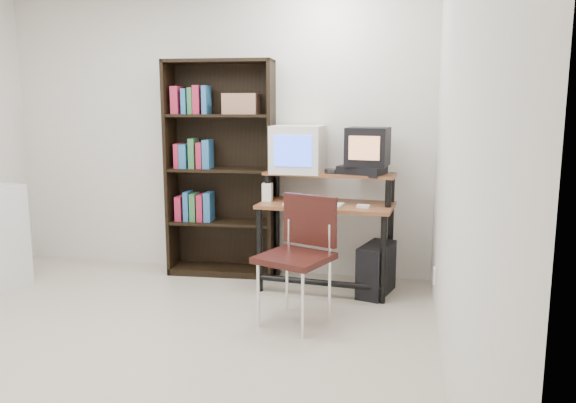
% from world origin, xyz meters
% --- Properties ---
extents(floor, '(4.00, 4.00, 0.01)m').
position_xyz_m(floor, '(0.00, 0.00, -0.01)').
color(floor, beige).
rests_on(floor, ground).
extents(back_wall, '(4.00, 0.01, 2.60)m').
position_xyz_m(back_wall, '(0.00, 2.00, 1.30)').
color(back_wall, silver).
rests_on(back_wall, floor).
extents(right_wall, '(0.01, 4.00, 2.60)m').
position_xyz_m(right_wall, '(2.00, 0.00, 1.30)').
color(right_wall, silver).
rests_on(right_wall, floor).
extents(computer_desk, '(1.14, 0.64, 0.98)m').
position_xyz_m(computer_desk, '(1.11, 1.62, 0.68)').
color(computer_desk, brown).
rests_on(computer_desk, floor).
extents(crt_monitor, '(0.43, 0.44, 0.40)m').
position_xyz_m(crt_monitor, '(0.84, 1.76, 1.17)').
color(crt_monitor, silver).
rests_on(crt_monitor, computer_desk).
extents(vcr, '(0.42, 0.36, 0.08)m').
position_xyz_m(vcr, '(1.40, 1.67, 1.01)').
color(vcr, black).
rests_on(vcr, computer_desk).
extents(crt_tv, '(0.37, 0.37, 0.31)m').
position_xyz_m(crt_tv, '(1.44, 1.69, 1.21)').
color(crt_tv, black).
rests_on(crt_tv, vcr).
extents(cd_spindle, '(0.13, 0.13, 0.05)m').
position_xyz_m(cd_spindle, '(1.14, 1.65, 0.99)').
color(cd_spindle, '#26262B').
rests_on(cd_spindle, computer_desk).
extents(keyboard, '(0.50, 0.28, 0.03)m').
position_xyz_m(keyboard, '(1.02, 1.49, 0.74)').
color(keyboard, silver).
rests_on(keyboard, computer_desk).
extents(mousepad, '(0.25, 0.21, 0.01)m').
position_xyz_m(mousepad, '(1.42, 1.48, 0.72)').
color(mousepad, black).
rests_on(mousepad, computer_desk).
extents(mouse, '(0.11, 0.07, 0.03)m').
position_xyz_m(mouse, '(1.43, 1.47, 0.74)').
color(mouse, white).
rests_on(mouse, mousepad).
extents(desk_speaker, '(0.08, 0.08, 0.17)m').
position_xyz_m(desk_speaker, '(0.60, 1.61, 0.80)').
color(desk_speaker, silver).
rests_on(desk_speaker, computer_desk).
extents(pc_tower, '(0.31, 0.49, 0.42)m').
position_xyz_m(pc_tower, '(1.54, 1.53, 0.21)').
color(pc_tower, black).
rests_on(pc_tower, floor).
extents(school_chair, '(0.59, 0.59, 0.91)m').
position_xyz_m(school_chair, '(1.04, 0.83, 0.56)').
color(school_chair, black).
rests_on(school_chair, floor).
extents(bookshelf, '(0.99, 0.38, 1.94)m').
position_xyz_m(bookshelf, '(0.10, 1.86, 0.99)').
color(bookshelf, black).
rests_on(bookshelf, floor).
extents(wall_outlet, '(0.02, 0.08, 0.12)m').
position_xyz_m(wall_outlet, '(1.99, 1.15, 0.30)').
color(wall_outlet, beige).
rests_on(wall_outlet, right_wall).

